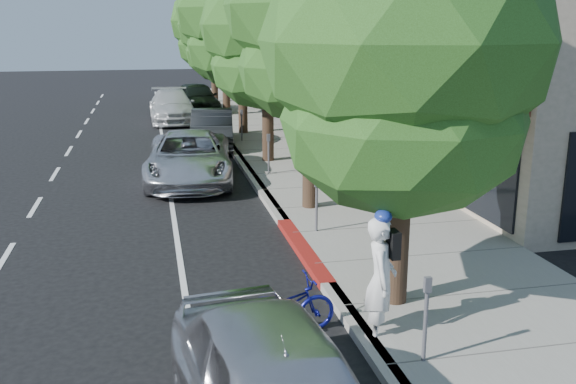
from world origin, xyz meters
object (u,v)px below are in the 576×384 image
object	(u,v)px
street_tree_4	(225,27)
white_pickup	(172,106)
street_tree_5	(213,23)
dark_sedan	(212,129)
silver_suv	(189,158)
cyclist	(381,280)
street_tree_1	(312,11)
street_tree_0	(406,48)
street_tree_2	(267,28)
dark_suv_far	(197,98)
pedestrian	(313,147)
street_tree_3	(241,11)
bicycle	(281,307)

from	to	relation	value
street_tree_4	white_pickup	world-z (taller)	street_tree_4
street_tree_5	dark_sedan	size ratio (longest dim) A/B	1.74
silver_suv	cyclist	bearing A→B (deg)	-73.73
street_tree_4	dark_sedan	distance (m)	9.56
street_tree_1	cyclist	bearing A→B (deg)	-95.31
silver_suv	street_tree_0	bearing A→B (deg)	-69.13
street_tree_2	dark_suv_far	world-z (taller)	street_tree_2
dark_suv_far	dark_sedan	bearing A→B (deg)	-97.07
street_tree_2	cyclist	world-z (taller)	street_tree_2
cyclist	silver_suv	size ratio (longest dim) A/B	0.36
street_tree_4	pedestrian	bearing A→B (deg)	-85.53
dark_sedan	cyclist	bearing A→B (deg)	-80.38
silver_suv	white_pickup	world-z (taller)	white_pickup
street_tree_0	silver_suv	distance (m)	11.01
street_tree_5	silver_suv	size ratio (longest dim) A/B	1.44
cyclist	street_tree_5	bearing A→B (deg)	16.79
street_tree_4	street_tree_5	xyz separation A→B (m)	(0.00, 6.00, 0.20)
street_tree_1	street_tree_2	bearing A→B (deg)	90.00
street_tree_4	silver_suv	distance (m)	14.80
street_tree_3	dark_sedan	bearing A→B (deg)	-121.66
street_tree_3	street_tree_2	bearing A→B (deg)	-90.00
dark_sedan	street_tree_5	bearing A→B (deg)	90.04
street_tree_3	silver_suv	size ratio (longest dim) A/B	1.57
street_tree_4	silver_suv	bearing A→B (deg)	-101.48
street_tree_5	cyclist	distance (m)	31.24
street_tree_2	cyclist	xyz separation A→B (m)	(-0.65, -13.00, -3.63)
cyclist	dark_sedan	size ratio (longest dim) A/B	0.43
street_tree_0	street_tree_5	world-z (taller)	street_tree_5
cyclist	bicycle	world-z (taller)	cyclist
bicycle	street_tree_1	bearing A→B (deg)	-24.26
street_tree_1	cyclist	world-z (taller)	street_tree_1
street_tree_0	silver_suv	size ratio (longest dim) A/B	1.31
street_tree_5	silver_suv	xyz separation A→B (m)	(-2.84, -20.00, -4.05)
street_tree_5	white_pickup	size ratio (longest dim) A/B	1.49
street_tree_0	street_tree_1	bearing A→B (deg)	90.00
street_tree_1	dark_sedan	world-z (taller)	street_tree_1
street_tree_1	dark_suv_far	xyz separation A→B (m)	(-1.40, 19.85, -4.24)
street_tree_0	bicycle	world-z (taller)	street_tree_0
bicycle	pedestrian	bearing A→B (deg)	-23.33
bicycle	dark_suv_far	bearing A→B (deg)	-7.92
silver_suv	white_pickup	size ratio (longest dim) A/B	1.03
dark_suv_far	white_pickup	bearing A→B (deg)	-123.08
street_tree_1	pedestrian	size ratio (longest dim) A/B	5.06
street_tree_0	street_tree_4	world-z (taller)	street_tree_4
street_tree_2	street_tree_4	bearing A→B (deg)	90.00
dark_sedan	white_pickup	xyz separation A→B (m)	(-1.26, 7.60, 0.02)
street_tree_5	silver_suv	bearing A→B (deg)	-98.09
street_tree_1	street_tree_3	bearing A→B (deg)	90.00
cyclist	bicycle	xyz separation A→B (m)	(-1.46, 0.47, -0.52)
pedestrian	cyclist	bearing A→B (deg)	61.74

